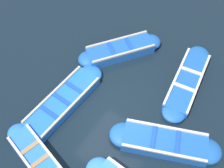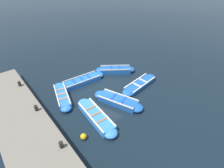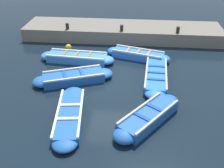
{
  "view_description": "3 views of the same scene",
  "coord_description": "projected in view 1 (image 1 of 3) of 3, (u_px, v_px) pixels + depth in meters",
  "views": [
    {
      "loc": [
        -4.64,
        -2.81,
        9.5
      ],
      "look_at": [
        0.87,
        0.78,
        0.31
      ],
      "focal_mm": 50.0,
      "sensor_mm": 36.0,
      "label": 1
    },
    {
      "loc": [
        -6.24,
        -8.71,
        7.9
      ],
      "look_at": [
        0.57,
        -0.45,
        0.54
      ],
      "focal_mm": 28.0,
      "sensor_mm": 36.0,
      "label": 2
    },
    {
      "loc": [
        10.05,
        0.85,
        6.11
      ],
      "look_at": [
        0.45,
        -0.07,
        0.27
      ],
      "focal_mm": 42.0,
      "sensor_mm": 36.0,
      "label": 3
    }
  ],
  "objects": [
    {
      "name": "boat_mid_row",
      "position": [
        63.0,
        102.0,
        11.02
      ],
      "size": [
        4.01,
        1.17,
        0.39
      ],
      "color": "blue",
      "rests_on": "ground"
    },
    {
      "name": "boat_tucked",
      "position": [
        187.0,
        81.0,
        11.56
      ],
      "size": [
        3.87,
        1.32,
        0.36
      ],
      "color": "#1E59AD",
      "rests_on": "ground"
    },
    {
      "name": "boat_inner_gap",
      "position": [
        120.0,
        50.0,
        12.39
      ],
      "size": [
        3.25,
        2.72,
        0.47
      ],
      "color": "#1E59AD",
      "rests_on": "ground"
    },
    {
      "name": "ground_plane",
      "position": [
        117.0,
        116.0,
        10.88
      ],
      "size": [
        120.0,
        120.0,
        0.0
      ],
      "primitive_type": "plane",
      "color": "black"
    },
    {
      "name": "boat_bow_out",
      "position": [
        165.0,
        143.0,
        10.08
      ],
      "size": [
        2.15,
        3.73,
        0.44
      ],
      "color": "#1E59AD",
      "rests_on": "ground"
    },
    {
      "name": "boat_outer_left",
      "position": [
        41.0,
        163.0,
        9.67
      ],
      "size": [
        1.65,
        3.52,
        0.45
      ],
      "color": "blue",
      "rests_on": "ground"
    }
  ]
}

